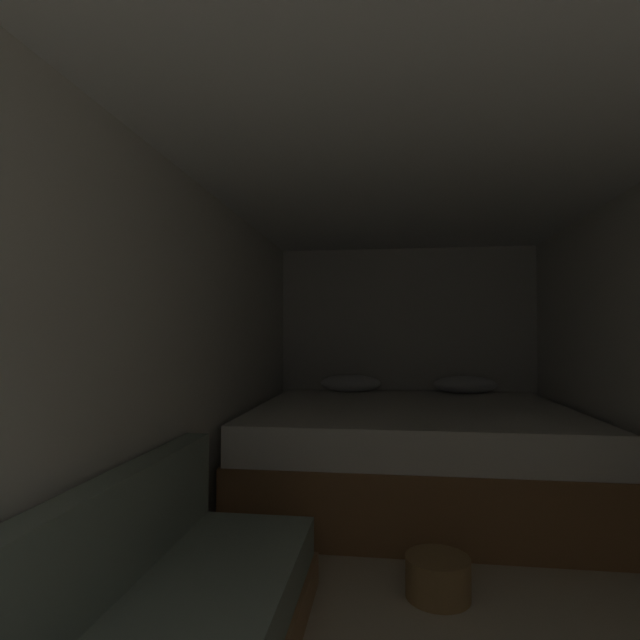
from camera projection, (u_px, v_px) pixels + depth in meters
The scene contains 6 objects.
ground_plane at pixel (428, 612), 2.24m from camera, with size 7.33×7.33×0.00m, color beige.
wall_back at pixel (406, 355), 4.94m from camera, with size 2.55×0.05×2.09m, color silver.
wall_left at pixel (164, 375), 2.44m from camera, with size 0.05×5.33×2.09m, color silver.
ceiling_slab at pixel (425, 144), 2.31m from camera, with size 2.55×5.33×0.05m, color white.
bed at pixel (411, 451), 3.82m from camera, with size 2.33×2.10×0.86m.
wicker_basket at pixel (438, 577), 2.37m from camera, with size 0.30×0.30×0.19m.
Camera 1 is at (-0.17, -0.13, 1.23)m, focal length 28.28 mm.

